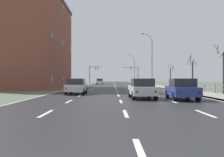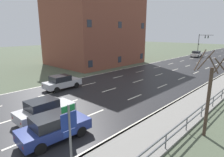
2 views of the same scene
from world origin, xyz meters
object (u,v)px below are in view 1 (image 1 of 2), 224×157
Objects in this scene: street_lamp_distant at (134,69)px; car_near_left at (100,81)px; traffic_signal_left at (93,72)px; car_far_left at (142,88)px; car_far_right at (182,89)px; street_lamp_midground at (151,60)px; car_distant at (76,86)px; traffic_signal_right at (135,72)px; brick_building at (22,43)px.

street_lamp_distant is 24.60m from car_near_left.
car_far_left is at bearing -81.43° from traffic_signal_left.
car_near_left is at bearing 103.58° from car_far_right.
street_lamp_midground is 31.43m from traffic_signal_left.
street_lamp_distant is at bearing 78.96° from car_distant.
traffic_signal_right is 13.76m from traffic_signal_left.
street_lamp_distant is 2.56× the size of car_far_left.
car_distant is at bearing 137.69° from car_far_left.
car_distant is 40.04m from car_near_left.
brick_building is at bearing 136.70° from car_far_right.
car_near_left is 28.28m from brick_building.
car_far_right is (11.43, -58.11, -3.10)m from traffic_signal_left.
car_distant is at bearing -100.67° from street_lamp_distant.
car_far_left is at bearing -101.08° from street_lamp_midground.
car_distant is 0.99× the size of car_near_left.
traffic_signal_left is 52.27m from car_distant.
traffic_signal_right is 43.40m from brick_building.
street_lamp_distant reaches higher than traffic_signal_right.
street_lamp_distant is 9.46m from traffic_signal_right.
street_lamp_midground is 2.64× the size of car_distant.
car_near_left is at bearing 95.81° from car_far_left.
street_lamp_midground is 1.96× the size of traffic_signal_right.
brick_building is at bearing 126.62° from car_distant.
traffic_signal_left is at bearing 76.87° from brick_building.
car_far_right is at bearing -78.87° from traffic_signal_left.
street_lamp_distant reaches higher than car_distant.
brick_building is at bearing -116.34° from street_lamp_distant.
traffic_signal_left is (-14.35, 27.92, -1.43)m from street_lamp_midground.
street_lamp_midground is at bearing -88.77° from traffic_signal_right.
traffic_signal_right is (-0.55, -9.33, -1.47)m from street_lamp_distant.
street_lamp_midground is 2.59× the size of car_far_right.
car_near_left is at bearing -76.28° from traffic_signal_left.
brick_building reaches higher than traffic_signal_left.
street_lamp_distant is 2.57× the size of car_distant.
traffic_signal_right is at bearing 77.68° from car_distant.
car_far_right and car_far_left have the same top height.
car_far_right is (-2.87, -67.42, -4.36)m from street_lamp_distant.
traffic_signal_left is at bearing -146.94° from street_lamp_distant.
car_far_left is 27.36m from brick_building.
street_lamp_midground reaches higher than car_distant.
traffic_signal_right is at bearing 46.91° from car_near_left.
traffic_signal_right is 58.21m from car_far_right.
traffic_signal_left is at bearing 97.22° from car_far_left.
car_distant is at bearing -91.48° from car_near_left.
street_lamp_distant is 0.63× the size of brick_building.
traffic_signal_right reaches higher than car_far_left.
traffic_signal_left reaches higher than car_far_left.
traffic_signal_right is 1.34× the size of car_distant.
street_lamp_midground is 37.23m from street_lamp_distant.
car_distant is (2.74, -52.10, -3.10)m from traffic_signal_left.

